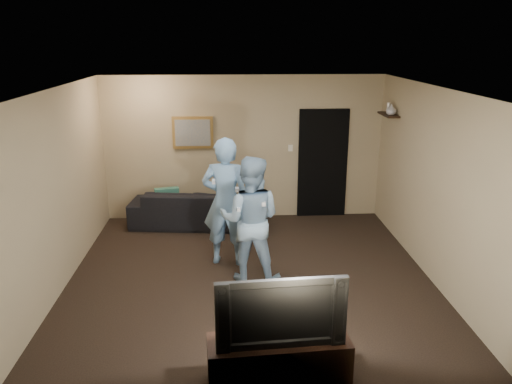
{
  "coord_description": "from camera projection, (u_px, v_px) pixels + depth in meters",
  "views": [
    {
      "loc": [
        -0.27,
        -6.34,
        3.21
      ],
      "look_at": [
        0.1,
        0.3,
        1.15
      ],
      "focal_mm": 35.0,
      "sensor_mm": 36.0,
      "label": 1
    }
  ],
  "objects": [
    {
      "name": "sofa",
      "position": [
        195.0,
        207.0,
        8.86
      ],
      "size": [
        2.33,
        1.13,
        0.65
      ],
      "primitive_type": "imported",
      "rotation": [
        0.0,
        0.0,
        3.02
      ],
      "color": "black",
      "rests_on": "ground"
    },
    {
      "name": "tv_console",
      "position": [
        279.0,
        362.0,
        4.76
      ],
      "size": [
        1.37,
        0.52,
        0.48
      ],
      "primitive_type": "cube",
      "rotation": [
        0.0,
        0.0,
        0.07
      ],
      "color": "black",
      "rests_on": "ground"
    },
    {
      "name": "wall_left",
      "position": [
        58.0,
        191.0,
        6.49
      ],
      "size": [
        0.04,
        5.0,
        2.6
      ],
      "primitive_type": "cube",
      "color": "tan",
      "rests_on": "ground"
    },
    {
      "name": "wii_player_left",
      "position": [
        226.0,
        202.0,
        7.18
      ],
      "size": [
        0.76,
        0.58,
        1.89
      ],
      "color": "#7AA8D4",
      "rests_on": "ground"
    },
    {
      "name": "throw_pillow",
      "position": [
        167.0,
        199.0,
        8.79
      ],
      "size": [
        0.44,
        0.23,
        0.42
      ],
      "primitive_type": "cube",
      "rotation": [
        0.0,
        0.0,
        0.25
      ],
      "color": "#1B5246",
      "rests_on": "sofa"
    },
    {
      "name": "wall_right",
      "position": [
        434.0,
        185.0,
        6.75
      ],
      "size": [
        0.04,
        5.0,
        2.6
      ],
      "primitive_type": "cube",
      "color": "tan",
      "rests_on": "ground"
    },
    {
      "name": "doorway",
      "position": [
        323.0,
        164.0,
        9.14
      ],
      "size": [
        0.9,
        0.06,
        2.0
      ],
      "primitive_type": "cube",
      "color": "black",
      "rests_on": "ground"
    },
    {
      "name": "shelf_figurine",
      "position": [
        388.0,
        108.0,
        8.26
      ],
      "size": [
        0.06,
        0.06,
        0.18
      ],
      "primitive_type": "cylinder",
      "color": "silver",
      "rests_on": "wall_shelf"
    },
    {
      "name": "painting_frame",
      "position": [
        193.0,
        133.0,
        8.85
      ],
      "size": [
        0.72,
        0.05,
        0.57
      ],
      "primitive_type": "cube",
      "color": "olive",
      "rests_on": "wall_back"
    },
    {
      "name": "wii_player_right",
      "position": [
        250.0,
        220.0,
        6.68
      ],
      "size": [
        0.97,
        0.82,
        1.75
      ],
      "color": "#85A6C1",
      "rests_on": "ground"
    },
    {
      "name": "ground",
      "position": [
        250.0,
        276.0,
        7.01
      ],
      "size": [
        5.0,
        5.0,
        0.0
      ],
      "primitive_type": "plane",
      "color": "black",
      "rests_on": "ground"
    },
    {
      "name": "wall_shelf",
      "position": [
        389.0,
        115.0,
        8.26
      ],
      "size": [
        0.2,
        0.6,
        0.03
      ],
      "primitive_type": "cube",
      "color": "black",
      "rests_on": "wall_right"
    },
    {
      "name": "light_switch",
      "position": [
        290.0,
        148.0,
        9.03
      ],
      "size": [
        0.08,
        0.02,
        0.12
      ],
      "primitive_type": "cube",
      "color": "silver",
      "rests_on": "wall_back"
    },
    {
      "name": "shelf_vase",
      "position": [
        391.0,
        110.0,
        8.12
      ],
      "size": [
        0.17,
        0.17,
        0.17
      ],
      "primitive_type": "imported",
      "rotation": [
        0.0,
        0.0,
        -0.06
      ],
      "color": "silver",
      "rests_on": "wall_shelf"
    },
    {
      "name": "television",
      "position": [
        279.0,
        307.0,
        4.59
      ],
      "size": [
        1.21,
        0.24,
        0.69
      ],
      "primitive_type": "imported",
      "rotation": [
        0.0,
        0.0,
        0.07
      ],
      "color": "black",
      "rests_on": "tv_console"
    },
    {
      "name": "wall_back",
      "position": [
        244.0,
        148.0,
        9.01
      ],
      "size": [
        5.0,
        0.04,
        2.6
      ],
      "primitive_type": "cube",
      "color": "tan",
      "rests_on": "ground"
    },
    {
      "name": "painting_canvas",
      "position": [
        193.0,
        133.0,
        8.82
      ],
      "size": [
        0.62,
        0.01,
        0.47
      ],
      "primitive_type": "cube",
      "color": "slate",
      "rests_on": "painting_frame"
    },
    {
      "name": "ceiling",
      "position": [
        249.0,
        89.0,
        6.24
      ],
      "size": [
        5.0,
        5.0,
        0.04
      ],
      "primitive_type": "cube",
      "color": "silver",
      "rests_on": "wall_back"
    },
    {
      "name": "wall_front",
      "position": [
        262.0,
        273.0,
        4.24
      ],
      "size": [
        5.0,
        0.04,
        2.6
      ],
      "primitive_type": "cube",
      "color": "tan",
      "rests_on": "ground"
    }
  ]
}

